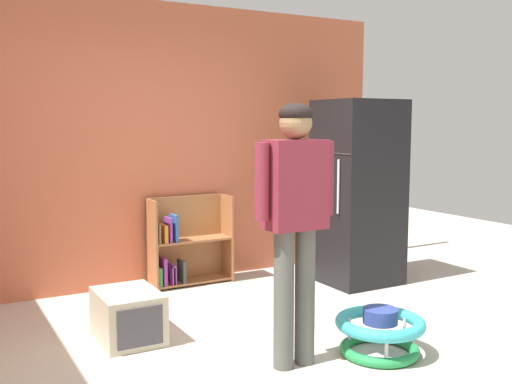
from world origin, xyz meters
The scene contains 7 objects.
ground_plane centered at (0.00, 0.00, 0.00)m, with size 12.00×12.00×0.00m, color beige.
back_wall centered at (0.00, 2.33, 1.35)m, with size 5.20×0.06×2.70m, color #C66444.
refrigerator centered at (1.83, 1.40, 0.89)m, with size 0.73×0.68×1.78m.
bookshelf centered at (0.31, 2.15, 0.36)m, with size 0.80×0.28×0.85m.
standing_person centered at (0.18, -0.03, 1.02)m, with size 0.57×0.22×1.68m.
baby_walker centered at (0.78, -0.16, 0.16)m, with size 0.60×0.60×0.32m.
pet_carrier centered at (-0.62, 0.93, 0.18)m, with size 0.42×0.55×0.36m.
Camera 1 is at (-1.83, -3.12, 1.56)m, focal length 41.61 mm.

